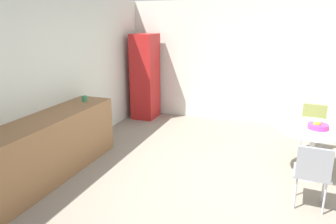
{
  "coord_description": "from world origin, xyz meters",
  "views": [
    {
      "loc": [
        -4.0,
        -0.41,
        2.22
      ],
      "look_at": [
        0.06,
        1.09,
        0.95
      ],
      "focal_mm": 34.16,
      "sensor_mm": 36.0,
      "label": 1
    }
  ],
  "objects_px": {
    "chair_gray": "(313,170)",
    "mug_white": "(85,99)",
    "chair_olive": "(313,123)",
    "fruit_bowl": "(318,126)",
    "round_table": "(313,138)",
    "locker_cabinet": "(145,77)"
  },
  "relations": [
    {
      "from": "locker_cabinet",
      "to": "fruit_bowl",
      "type": "distance_m",
      "value": 3.95
    },
    {
      "from": "locker_cabinet",
      "to": "chair_gray",
      "type": "xyz_separation_m",
      "value": [
        -2.78,
        -3.38,
        -0.43
      ]
    },
    {
      "from": "locker_cabinet",
      "to": "mug_white",
      "type": "relative_size",
      "value": 14.72
    },
    {
      "from": "fruit_bowl",
      "to": "chair_gray",
      "type": "bearing_deg",
      "value": 174.44
    },
    {
      "from": "chair_gray",
      "to": "mug_white",
      "type": "relative_size",
      "value": 6.43
    },
    {
      "from": "chair_gray",
      "to": "chair_olive",
      "type": "distance_m",
      "value": 1.88
    },
    {
      "from": "chair_gray",
      "to": "mug_white",
      "type": "xyz_separation_m",
      "value": [
        0.57,
        3.48,
        0.43
      ]
    },
    {
      "from": "fruit_bowl",
      "to": "round_table",
      "type": "bearing_deg",
      "value": 47.25
    },
    {
      "from": "chair_olive",
      "to": "mug_white",
      "type": "height_order",
      "value": "mug_white"
    },
    {
      "from": "locker_cabinet",
      "to": "fruit_bowl",
      "type": "bearing_deg",
      "value": -118.47
    },
    {
      "from": "chair_olive",
      "to": "mug_white",
      "type": "bearing_deg",
      "value": 110.0
    },
    {
      "from": "locker_cabinet",
      "to": "round_table",
      "type": "bearing_deg",
      "value": -118.28
    },
    {
      "from": "fruit_bowl",
      "to": "locker_cabinet",
      "type": "bearing_deg",
      "value": 61.53
    },
    {
      "from": "chair_gray",
      "to": "mug_white",
      "type": "bearing_deg",
      "value": 80.77
    },
    {
      "from": "fruit_bowl",
      "to": "mug_white",
      "type": "bearing_deg",
      "value": 95.39
    },
    {
      "from": "chair_olive",
      "to": "fruit_bowl",
      "type": "bearing_deg",
      "value": 178.45
    },
    {
      "from": "locker_cabinet",
      "to": "round_table",
      "type": "height_order",
      "value": "locker_cabinet"
    },
    {
      "from": "round_table",
      "to": "chair_olive",
      "type": "relative_size",
      "value": 1.26
    },
    {
      "from": "round_table",
      "to": "chair_olive",
      "type": "height_order",
      "value": "chair_olive"
    },
    {
      "from": "chair_gray",
      "to": "fruit_bowl",
      "type": "xyz_separation_m",
      "value": [
        0.9,
        -0.09,
        0.26
      ]
    },
    {
      "from": "round_table",
      "to": "mug_white",
      "type": "height_order",
      "value": "mug_white"
    },
    {
      "from": "locker_cabinet",
      "to": "round_table",
      "type": "relative_size",
      "value": 1.82
    }
  ]
}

